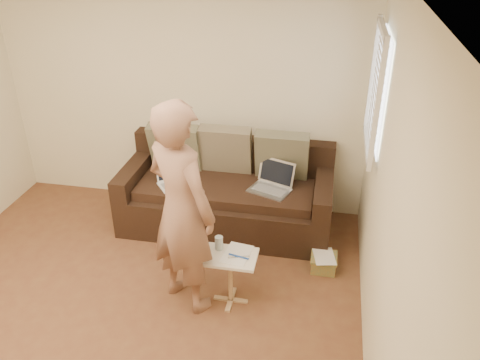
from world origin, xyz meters
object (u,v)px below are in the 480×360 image
at_px(laptop_silver, 269,191).
at_px(person, 182,209).
at_px(side_table, 231,279).
at_px(laptop_white, 176,185).
at_px(sofa, 226,191).
at_px(striped_box, 324,263).
at_px(drinking_glass, 219,243).

bearing_deg(laptop_silver, person, -95.95).
xyz_separation_m(laptop_silver, side_table, (-0.18, -1.08, -0.27)).
bearing_deg(side_table, person, -174.35).
bearing_deg(side_table, laptop_white, 127.74).
xyz_separation_m(laptop_white, person, (0.41, -1.06, 0.41)).
bearing_deg(laptop_silver, sofa, -169.41).
xyz_separation_m(sofa, side_table, (0.29, -1.17, -0.18)).
relative_size(sofa, striped_box, 8.94).
bearing_deg(laptop_white, laptop_silver, -35.46).
bearing_deg(person, striped_box, -120.64).
distance_m(side_table, drinking_glass, 0.34).
bearing_deg(side_table, sofa, 103.92).
bearing_deg(person, sofa, -63.56).
height_order(person, striped_box, person).
bearing_deg(laptop_white, drinking_glass, -93.28).
xyz_separation_m(sofa, laptop_silver, (0.47, -0.08, 0.10)).
relative_size(laptop_white, drinking_glass, 2.86).
height_order(sofa, person, person).
distance_m(laptop_silver, person, 1.32).
bearing_deg(sofa, person, -94.58).
xyz_separation_m(person, drinking_glass, (0.27, 0.12, -0.38)).
height_order(laptop_silver, person, person).
distance_m(person, side_table, 0.78).
distance_m(sofa, laptop_white, 0.53).
height_order(side_table, drinking_glass, drinking_glass).
distance_m(sofa, side_table, 1.21).
bearing_deg(sofa, striped_box, -28.25).
bearing_deg(drinking_glass, person, -156.71).
height_order(drinking_glass, striped_box, drinking_glass).
bearing_deg(laptop_silver, drinking_glass, -85.48).
relative_size(sofa, person, 1.19).
xyz_separation_m(sofa, laptop_white, (-0.50, -0.14, 0.10)).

